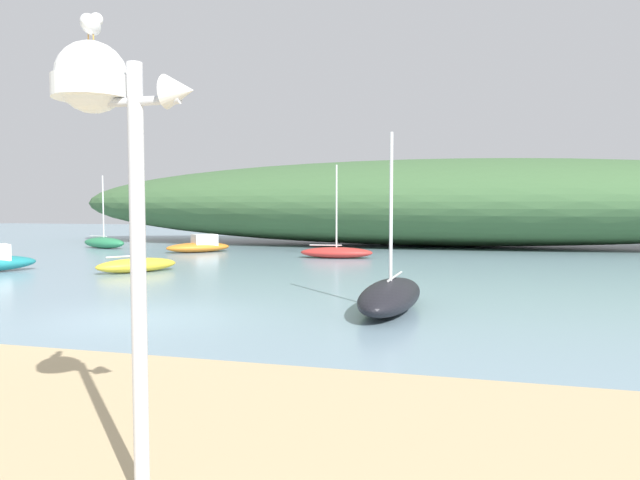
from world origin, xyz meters
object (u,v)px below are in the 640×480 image
(seagull_on_radar, at_px, (91,23))
(motorboat_near_shore, at_px, (200,246))
(sailboat_off_point, at_px, (137,265))
(sailboat_east_reach, at_px, (336,252))
(sailboat_centre_water, at_px, (390,295))
(mast_structure, at_px, (104,115))
(sailboat_mid_channel, at_px, (104,242))

(seagull_on_radar, height_order, motorboat_near_shore, seagull_on_radar)
(sailboat_off_point, bearing_deg, sailboat_east_reach, 52.54)
(sailboat_centre_water, bearing_deg, seagull_on_radar, -96.07)
(sailboat_centre_water, xyz_separation_m, sailboat_off_point, (-10.41, 5.63, -0.08))
(mast_structure, relative_size, sailboat_east_reach, 0.79)
(sailboat_mid_channel, relative_size, sailboat_off_point, 1.21)
(motorboat_near_shore, height_order, sailboat_mid_channel, sailboat_mid_channel)
(sailboat_mid_channel, relative_size, sailboat_centre_water, 0.99)
(seagull_on_radar, relative_size, sailboat_off_point, 0.10)
(sailboat_mid_channel, bearing_deg, sailboat_off_point, -49.79)
(seagull_on_radar, xyz_separation_m, motorboat_near_shore, (-11.46, 24.65, -3.54))
(motorboat_near_shore, relative_size, sailboat_east_reach, 0.76)
(sailboat_east_reach, bearing_deg, mast_structure, -81.29)
(mast_structure, distance_m, sailboat_off_point, 18.24)
(mast_structure, relative_size, sailboat_off_point, 1.00)
(mast_structure, distance_m, sailboat_mid_channel, 31.92)
(sailboat_east_reach, xyz_separation_m, sailboat_off_point, (-5.96, -7.78, 0.00))
(motorboat_near_shore, relative_size, sailboat_centre_water, 0.79)
(mast_structure, xyz_separation_m, sailboat_centre_water, (0.92, 9.67, -2.82))
(sailboat_centre_water, bearing_deg, mast_structure, -95.41)
(seagull_on_radar, bearing_deg, motorboat_near_shore, 114.94)
(mast_structure, relative_size, seagull_on_radar, 9.72)
(motorboat_near_shore, xyz_separation_m, sailboat_centre_water, (12.49, -15.01, 0.01))
(motorboat_near_shore, bearing_deg, mast_structure, -64.87)
(seagull_on_radar, height_order, sailboat_off_point, seagull_on_radar)
(mast_structure, xyz_separation_m, motorboat_near_shore, (-11.57, 24.67, -2.84))
(sailboat_east_reach, distance_m, sailboat_off_point, 9.80)
(mast_structure, distance_m, sailboat_east_reach, 23.52)
(seagull_on_radar, relative_size, motorboat_near_shore, 0.11)
(seagull_on_radar, bearing_deg, sailboat_centre_water, 83.93)
(sailboat_mid_channel, height_order, sailboat_centre_water, sailboat_mid_channel)
(sailboat_east_reach, height_order, sailboat_off_point, sailboat_east_reach)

